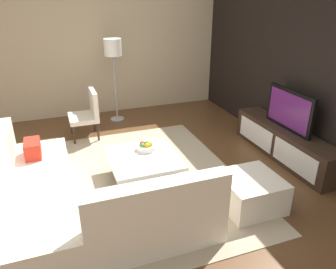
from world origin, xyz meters
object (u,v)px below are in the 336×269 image
at_px(accent_chair_near, 88,111).
at_px(floor_lamp, 113,52).
at_px(ottoman, 250,192).
at_px(media_console, 284,143).
at_px(fruit_bowl, 146,147).
at_px(television, 290,110).
at_px(coffee_table, 143,168).
at_px(sectional_couch, 73,201).

height_order(accent_chair_near, floor_lamp, floor_lamp).
distance_m(accent_chair_near, ottoman, 3.24).
xyz_separation_m(media_console, fruit_bowl, (-0.28, -2.20, 0.18)).
height_order(ottoman, fruit_bowl, fruit_bowl).
bearing_deg(ottoman, media_console, 126.83).
relative_size(media_console, television, 2.16).
relative_size(floor_lamp, fruit_bowl, 5.85).
bearing_deg(coffee_table, accent_chair_near, -164.51).
distance_m(media_console, accent_chair_near, 3.39).
bearing_deg(coffee_table, fruit_bowl, 151.01).
xyz_separation_m(television, sectional_couch, (0.51, -3.29, -0.52)).
xyz_separation_m(media_console, sectional_couch, (0.51, -3.29, 0.04)).
relative_size(sectional_couch, ottoman, 3.46).
relative_size(accent_chair_near, floor_lamp, 0.53).
distance_m(accent_chair_near, floor_lamp, 1.29).
height_order(sectional_couch, fruit_bowl, sectional_couch).
height_order(media_console, ottoman, media_console).
distance_m(sectional_couch, ottoman, 2.11).
xyz_separation_m(accent_chair_near, floor_lamp, (-0.68, 0.65, 0.90)).
distance_m(media_console, coffee_table, 2.30).
xyz_separation_m(floor_lamp, fruit_bowl, (2.30, -0.05, -0.96)).
distance_m(sectional_couch, accent_chair_near, 2.47).
xyz_separation_m(coffee_table, accent_chair_near, (-1.80, -0.50, 0.29)).
bearing_deg(floor_lamp, ottoman, 14.71).
bearing_deg(media_console, coffee_table, -92.49).
distance_m(television, coffee_table, 2.38).
xyz_separation_m(television, fruit_bowl, (-0.28, -2.20, -0.38)).
bearing_deg(sectional_couch, ottoman, 78.76).
height_order(coffee_table, floor_lamp, floor_lamp).
height_order(media_console, sectional_couch, sectional_couch).
xyz_separation_m(television, ottoman, (0.92, -1.23, -0.61)).
relative_size(sectional_couch, coffee_table, 2.43).
relative_size(television, accent_chair_near, 1.12).
relative_size(media_console, fruit_bowl, 7.52).
relative_size(coffee_table, fruit_bowl, 3.57).
bearing_deg(media_console, floor_lamp, -140.15).
bearing_deg(accent_chair_near, sectional_couch, -22.13).
bearing_deg(coffee_table, television, 87.51).
distance_m(media_console, television, 0.56).
bearing_deg(television, coffee_table, -92.49).
relative_size(coffee_table, ottoman, 1.43).
bearing_deg(media_console, fruit_bowl, -97.24).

